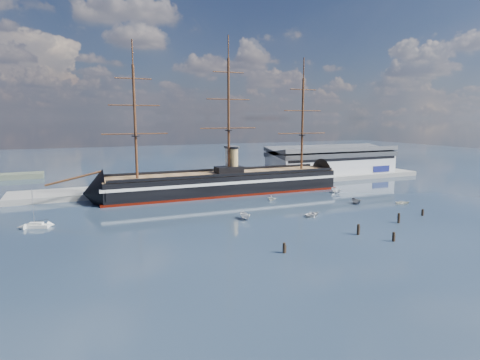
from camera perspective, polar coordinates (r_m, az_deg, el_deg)
name	(u,v)px	position (r m, az deg, el deg)	size (l,w,h in m)	color
ground	(261,202)	(136.03, 2.95, -3.20)	(600.00, 600.00, 0.00)	#1A2637
quay	(244,185)	(172.23, 0.60, -0.65)	(180.00, 18.00, 2.00)	slate
warehouse	(331,161)	(198.76, 12.87, 2.71)	(63.00, 21.00, 11.60)	#B7BABC
quay_tower	(232,163)	(165.42, -1.19, 2.37)	(5.00, 5.00, 15.00)	silver
warship	(220,183)	(150.49, -2.91, -0.48)	(112.96, 17.19, 53.94)	black
sailboat	(36,225)	(117.41, -26.98, -5.77)	(6.62, 4.09, 10.21)	silver
motorboat_a	(245,219)	(113.39, 0.76, -5.62)	(5.82, 2.14, 2.33)	silver
motorboat_b	(313,216)	(118.95, 10.31, -5.08)	(3.51, 1.41, 1.64)	silver
motorboat_c	(356,204)	(139.25, 16.20, -3.26)	(5.52, 2.02, 2.21)	gray
motorboat_d	(272,200)	(139.67, 4.53, -2.90)	(5.12, 2.22, 1.88)	white
motorboat_e	(403,204)	(144.27, 22.16, -3.16)	(2.90, 1.16, 1.35)	white
motorboat_f	(336,193)	(157.46, 13.53, -1.79)	(5.77, 2.12, 2.31)	white
piling_near_left	(284,253)	(86.62, 6.29, -10.27)	(0.64, 0.64, 2.93)	black
piling_near_mid	(393,241)	(100.33, 20.97, -8.14)	(0.64, 0.64, 2.89)	black
piling_near_right	(398,223)	(117.78, 21.59, -5.71)	(0.64, 0.64, 3.45)	black
piling_far_right	(422,216)	(129.29, 24.50, -4.63)	(0.64, 0.64, 2.62)	black
piling_extra	(358,235)	(103.11, 16.43, -7.46)	(0.64, 0.64, 3.34)	black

